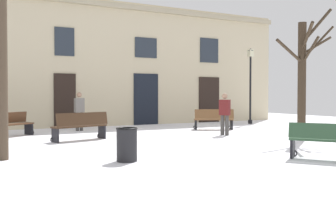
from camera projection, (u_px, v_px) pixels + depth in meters
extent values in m
plane|color=white|center=(193.00, 145.00, 12.03)|extent=(32.74, 32.74, 0.00)
cube|color=beige|center=(104.00, 63.00, 19.12)|extent=(20.46, 0.40, 6.04)
cube|color=tan|center=(105.00, 4.00, 18.82)|extent=(20.46, 0.30, 0.24)
cube|color=black|center=(65.00, 101.00, 18.06)|extent=(0.99, 0.08, 2.47)
cube|color=#262D38|center=(64.00, 42.00, 17.98)|extent=(0.89, 0.06, 1.29)
cube|color=black|center=(146.00, 99.00, 19.97)|extent=(1.33, 0.08, 2.56)
cube|color=#262D38|center=(146.00, 48.00, 19.90)|extent=(1.19, 0.06, 1.00)
cube|color=black|center=(209.00, 100.00, 21.77)|extent=(1.30, 0.08, 2.46)
cube|color=#262D38|center=(209.00, 50.00, 21.70)|extent=(1.17, 0.06, 1.33)
cylinder|color=#4C3D2D|center=(1.00, 50.00, 9.16)|extent=(0.28, 0.28, 5.09)
cylinder|color=#382B1E|center=(302.00, 81.00, 13.13)|extent=(0.27, 0.27, 3.90)
cylinder|color=#382B1E|center=(318.00, 43.00, 13.27)|extent=(1.24, 0.32, 1.20)
cylinder|color=#382B1E|center=(316.00, 46.00, 13.00)|extent=(0.75, 0.67, 0.60)
cylinder|color=#382B1E|center=(310.00, 51.00, 12.81)|extent=(0.09, 0.74, 0.88)
cylinder|color=#382B1E|center=(317.00, 26.00, 13.14)|extent=(1.02, 0.47, 1.19)
cylinder|color=#382B1E|center=(290.00, 51.00, 12.78)|extent=(1.26, 0.20, 0.75)
cylinder|color=#382B1E|center=(307.00, 37.00, 12.62)|extent=(0.58, 0.94, 0.83)
cylinder|color=black|center=(250.00, 90.00, 20.49)|extent=(0.10, 0.10, 3.47)
cylinder|color=black|center=(250.00, 122.00, 20.54)|extent=(0.22, 0.22, 0.20)
cube|color=beige|center=(251.00, 53.00, 20.44)|extent=(0.24, 0.24, 0.36)
cone|color=black|center=(251.00, 50.00, 20.44)|extent=(0.30, 0.30, 0.14)
cylinder|color=black|center=(127.00, 145.00, 9.01)|extent=(0.47, 0.47, 0.74)
torus|color=black|center=(127.00, 128.00, 9.00)|extent=(0.49, 0.49, 0.04)
cube|color=#51331E|center=(12.00, 124.00, 14.24)|extent=(1.68, 1.37, 0.05)
cube|color=#51331E|center=(8.00, 118.00, 14.32)|extent=(1.47, 1.08, 0.39)
cube|color=black|center=(29.00, 129.00, 14.97)|extent=(0.28, 0.36, 0.44)
torus|color=black|center=(32.00, 133.00, 14.90)|extent=(0.16, 0.12, 0.17)
cube|color=#2D4C33|center=(331.00, 140.00, 9.17)|extent=(1.46, 1.77, 0.05)
cube|color=#2D4C33|center=(331.00, 131.00, 8.97)|extent=(1.17, 1.56, 0.36)
cube|color=black|center=(293.00, 148.00, 9.56)|extent=(0.39, 0.30, 0.47)
torus|color=black|center=(294.00, 153.00, 9.73)|extent=(0.12, 0.16, 0.17)
cube|color=brown|center=(214.00, 119.00, 17.19)|extent=(1.71, 1.18, 0.05)
cube|color=brown|center=(214.00, 114.00, 16.96)|extent=(1.55, 0.87, 0.41)
cube|color=black|center=(231.00, 124.00, 17.21)|extent=(0.25, 0.41, 0.44)
torus|color=black|center=(231.00, 127.00, 17.40)|extent=(0.17, 0.10, 0.17)
cube|color=black|center=(196.00, 124.00, 17.17)|extent=(0.25, 0.41, 0.44)
torus|color=black|center=(195.00, 127.00, 17.36)|extent=(0.17, 0.10, 0.17)
cube|color=#3D2819|center=(80.00, 126.00, 13.10)|extent=(1.92, 0.91, 0.05)
cube|color=#3D2819|center=(83.00, 119.00, 12.95)|extent=(1.83, 0.59, 0.42)
cube|color=black|center=(102.00, 132.00, 13.71)|extent=(0.16, 0.39, 0.47)
torus|color=black|center=(99.00, 136.00, 13.83)|extent=(0.17, 0.07, 0.17)
cube|color=black|center=(55.00, 135.00, 12.51)|extent=(0.16, 0.39, 0.47)
torus|color=black|center=(53.00, 140.00, 12.64)|extent=(0.17, 0.07, 0.17)
cylinder|color=#403D3A|center=(222.00, 125.00, 14.81)|extent=(0.14, 0.14, 0.75)
cylinder|color=#403D3A|center=(227.00, 125.00, 14.72)|extent=(0.14, 0.14, 0.75)
cube|color=#591919|center=(225.00, 107.00, 14.74)|extent=(0.39, 0.44, 0.58)
sphere|color=#9E755B|center=(225.00, 96.00, 14.73)|extent=(0.21, 0.21, 0.21)
cylinder|color=#403D3A|center=(81.00, 121.00, 16.60)|extent=(0.14, 0.14, 0.77)
cylinder|color=#403D3A|center=(77.00, 122.00, 16.49)|extent=(0.14, 0.14, 0.77)
cube|color=slate|center=(79.00, 105.00, 16.53)|extent=(0.40, 0.26, 0.60)
sphere|color=#9E755B|center=(79.00, 95.00, 16.51)|extent=(0.21, 0.21, 0.21)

